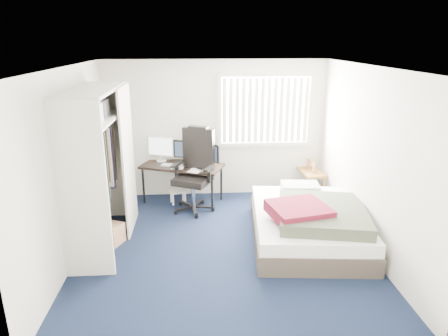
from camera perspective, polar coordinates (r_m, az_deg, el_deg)
name	(u,v)px	position (r m, az deg, el deg)	size (l,w,h in m)	color
ground	(223,247)	(5.81, -0.13, -11.17)	(4.20, 4.20, 0.00)	black
room_shell	(223,144)	(5.25, -0.14, 3.39)	(4.20, 4.20, 4.20)	silver
window_assembly	(265,110)	(7.32, 5.91, 8.18)	(1.72, 0.09, 1.32)	white
closet	(100,153)	(5.70, -17.36, 2.08)	(0.64, 1.84, 2.22)	beige
desk	(183,163)	(7.14, -5.92, 0.78)	(1.55, 1.11, 1.16)	black
office_chair	(195,179)	(6.86, -4.14, -1.52)	(0.89, 0.89, 1.43)	black
footstool	(178,193)	(7.24, -6.60, -3.59)	(0.35, 0.31, 0.24)	white
nightstand	(310,173)	(7.61, 12.20, -0.77)	(0.43, 0.76, 0.68)	brown
bed	(309,222)	(5.99, 12.01, -7.57)	(1.75, 2.22, 0.68)	#3D342C
pine_box	(109,233)	(6.09, -16.16, -8.95)	(0.39, 0.29, 0.29)	tan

